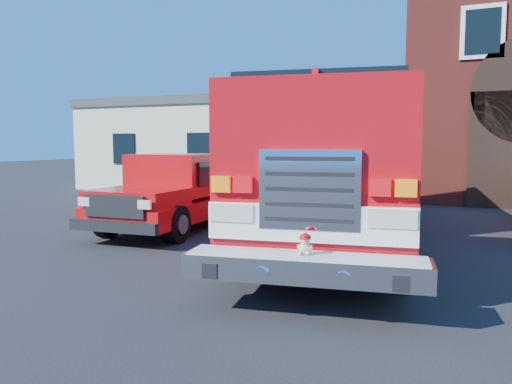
% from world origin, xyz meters
% --- Properties ---
extents(ground, '(100.00, 100.00, 0.00)m').
position_xyz_m(ground, '(0.00, 0.00, 0.00)').
color(ground, black).
rests_on(ground, ground).
extents(side_building, '(10.20, 8.20, 4.35)m').
position_xyz_m(side_building, '(-9.00, 13.00, 2.20)').
color(side_building, beige).
rests_on(side_building, ground).
extents(fire_engine, '(4.52, 11.00, 3.29)m').
position_xyz_m(fire_engine, '(1.07, 1.30, 1.70)').
color(fire_engine, black).
rests_on(fire_engine, ground).
extents(pickup_truck, '(2.37, 6.07, 1.96)m').
position_xyz_m(pickup_truck, '(-3.25, 1.39, 0.93)').
color(pickup_truck, black).
rests_on(pickup_truck, ground).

